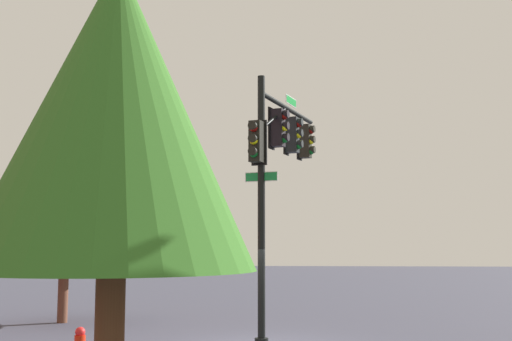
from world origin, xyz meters
TOP-DOWN VIEW (x-y plane):
  - signal_pole_assembly at (1.32, -0.44)m, footprint 5.04×1.98m
  - tree_near at (-7.73, 1.67)m, footprint 4.28×4.28m
  - tree_far at (4.35, 7.05)m, footprint 4.14×4.14m

SIDE VIEW (x-z plane):
  - tree_far at x=4.35m, z-range 1.08..7.85m
  - tree_near at x=-7.73m, z-range 1.11..8.13m
  - signal_pole_assembly at x=1.32m, z-range 1.66..8.87m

